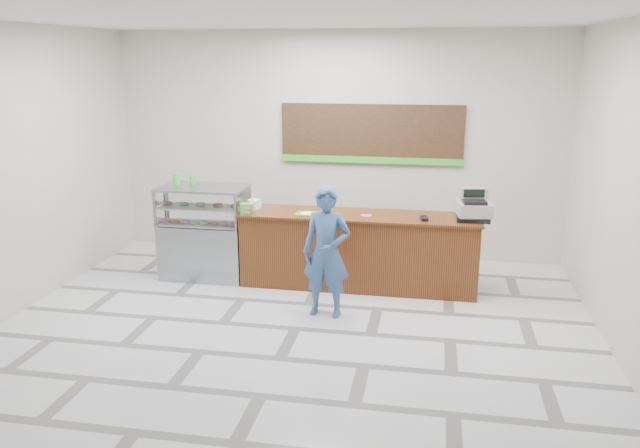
% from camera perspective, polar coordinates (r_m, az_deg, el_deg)
% --- Properties ---
extents(floor, '(7.00, 7.00, 0.00)m').
position_cam_1_polar(floor, '(7.44, -2.26, -9.54)').
color(floor, silver).
rests_on(floor, ground).
extents(back_wall, '(7.00, 0.00, 7.00)m').
position_cam_1_polar(back_wall, '(9.80, 1.48, 7.18)').
color(back_wall, beige).
rests_on(back_wall, floor).
extents(ceiling, '(7.00, 7.00, 0.00)m').
position_cam_1_polar(ceiling, '(6.77, -2.58, 18.47)').
color(ceiling, silver).
rests_on(ceiling, back_wall).
extents(sales_counter, '(3.26, 0.76, 1.03)m').
position_cam_1_polar(sales_counter, '(8.60, 3.55, -2.42)').
color(sales_counter, '#633114').
rests_on(sales_counter, floor).
extents(display_case, '(1.22, 0.72, 1.33)m').
position_cam_1_polar(display_case, '(9.07, -10.50, -0.67)').
color(display_case, gray).
rests_on(display_case, floor).
extents(menu_board, '(2.80, 0.06, 0.90)m').
position_cam_1_polar(menu_board, '(9.67, 4.71, 8.11)').
color(menu_board, black).
rests_on(menu_board, back_wall).
extents(cash_register, '(0.48, 0.50, 0.40)m').
position_cam_1_polar(cash_register, '(8.38, 13.85, 1.41)').
color(cash_register, black).
rests_on(cash_register, sales_counter).
extents(card_terminal, '(0.12, 0.19, 0.04)m').
position_cam_1_polar(card_terminal, '(8.25, 9.50, 0.51)').
color(card_terminal, black).
rests_on(card_terminal, sales_counter).
extents(serving_tray, '(0.34, 0.25, 0.02)m').
position_cam_1_polar(serving_tray, '(8.43, -1.06, 0.94)').
color(serving_tray, '#5DBA14').
rests_on(serving_tray, sales_counter).
extents(napkin_box, '(0.19, 0.19, 0.13)m').
position_cam_1_polar(napkin_box, '(8.79, -6.05, 1.82)').
color(napkin_box, white).
rests_on(napkin_box, sales_counter).
extents(straw_cup, '(0.08, 0.08, 0.12)m').
position_cam_1_polar(straw_cup, '(8.74, -6.20, 1.71)').
color(straw_cup, silver).
rests_on(straw_cup, sales_counter).
extents(promo_box, '(0.19, 0.15, 0.15)m').
position_cam_1_polar(promo_box, '(8.48, -6.72, 1.39)').
color(promo_box, green).
rests_on(promo_box, sales_counter).
extents(donut_decal, '(0.15, 0.15, 0.00)m').
position_cam_1_polar(donut_decal, '(8.39, 4.26, 0.79)').
color(donut_decal, '#D65D96').
rests_on(donut_decal, sales_counter).
extents(green_cup_left, '(0.10, 0.10, 0.15)m').
position_cam_1_polar(green_cup_left, '(9.15, -12.96, 4.04)').
color(green_cup_left, green).
rests_on(green_cup_left, display_case).
extents(green_cup_right, '(0.08, 0.08, 0.13)m').
position_cam_1_polar(green_cup_right, '(9.13, -11.56, 4.02)').
color(green_cup_right, green).
rests_on(green_cup_right, display_case).
extents(customer, '(0.62, 0.44, 1.61)m').
position_cam_1_polar(customer, '(7.55, 0.60, -2.58)').
color(customer, '#325689').
rests_on(customer, floor).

